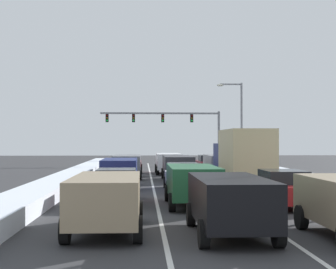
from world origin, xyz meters
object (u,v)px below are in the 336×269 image
(sedan_red_right_lane_second, at_px, (283,188))
(suv_white_center_lane_fifth, at_px, (168,162))
(box_truck_right_lane_third, at_px, (243,155))
(street_lamp_right_mid, at_px, (238,117))
(sedan_maroon_left_lane_fifth, at_px, (131,164))
(traffic_light_gantry, at_px, (174,122))
(suv_tan_left_lane_nearest, at_px, (106,198))
(sedan_maroon_right_lane_fifth, at_px, (209,164))
(sedan_silver_center_lane_third, at_px, (183,176))
(suv_gray_left_lane_fourth, at_px, (127,164))
(suv_navy_left_lane_third, at_px, (120,170))
(sedan_red_left_lane_second, at_px, (117,186))
(suv_gray_right_lane_fourth, at_px, (220,164))
(suv_charcoal_center_lane_fourth, at_px, (178,165))
(suv_green_center_lane_second, at_px, (192,182))
(suv_black_center_lane_nearest, at_px, (230,200))

(sedan_red_right_lane_second, distance_m, suv_white_center_lane_fifth, 21.20)
(box_truck_right_lane_third, distance_m, street_lamp_right_mid, 22.68)
(sedan_maroon_left_lane_fifth, relative_size, traffic_light_gantry, 0.32)
(suv_tan_left_lane_nearest, bearing_deg, sedan_maroon_right_lane_fifth, 76.38)
(sedan_silver_center_lane_third, distance_m, suv_gray_left_lane_fourth, 9.52)
(sedan_red_right_lane_second, distance_m, sedan_maroon_left_lane_fifth, 23.76)
(sedan_maroon_left_lane_fifth, distance_m, street_lamp_right_mid, 13.81)
(box_truck_right_lane_third, height_order, suv_navy_left_lane_third, box_truck_right_lane_third)
(suv_tan_left_lane_nearest, xyz_separation_m, sedan_red_left_lane_second, (-0.05, 6.83, -0.25))
(suv_navy_left_lane_third, bearing_deg, traffic_light_gantry, 80.39)
(sedan_maroon_right_lane_fifth, bearing_deg, suv_gray_right_lane_fourth, -89.83)
(suv_charcoal_center_lane_fourth, bearing_deg, sedan_maroon_right_lane_fifth, 68.29)
(sedan_silver_center_lane_third, height_order, sedan_maroon_left_lane_fifth, same)
(suv_gray_left_lane_fourth, height_order, sedan_maroon_left_lane_fifth, suv_gray_left_lane_fourth)
(sedan_silver_center_lane_third, height_order, suv_tan_left_lane_nearest, suv_tan_left_lane_nearest)
(box_truck_right_lane_third, xyz_separation_m, suv_gray_right_lane_fourth, (-0.06, 8.05, -0.88))
(box_truck_right_lane_third, distance_m, suv_gray_left_lane_fourth, 10.48)
(suv_gray_left_lane_fourth, distance_m, street_lamp_right_mid, 18.42)
(sedan_silver_center_lane_third, distance_m, sedan_maroon_left_lane_fifth, 16.09)
(suv_navy_left_lane_third, bearing_deg, suv_tan_left_lane_nearest, -88.97)
(sedan_red_right_lane_second, bearing_deg, sedan_maroon_left_lane_fifth, 106.75)
(sedan_red_right_lane_second, xyz_separation_m, sedan_maroon_right_lane_fifth, (-0.12, 22.35, 0.00))
(sedan_silver_center_lane_third, xyz_separation_m, traffic_light_gantry, (1.42, 30.80, 4.12))
(sedan_red_left_lane_second, xyz_separation_m, suv_navy_left_lane_third, (-0.20, 7.23, 0.25))
(suv_tan_left_lane_nearest, bearing_deg, suv_white_center_lane_fifth, 83.10)
(suv_white_center_lane_fifth, bearing_deg, sedan_red_left_lane_second, -99.43)
(sedan_red_right_lane_second, height_order, street_lamp_right_mid, street_lamp_right_mid)
(suv_white_center_lane_fifth, relative_size, sedan_maroon_left_lane_fifth, 1.09)
(suv_gray_left_lane_fourth, bearing_deg, sedan_red_left_lane_second, -89.90)
(suv_green_center_lane_second, relative_size, suv_gray_left_lane_fourth, 1.00)
(suv_green_center_lane_second, distance_m, street_lamp_right_mid, 31.09)
(suv_black_center_lane_nearest, relative_size, suv_navy_left_lane_third, 1.00)
(sedan_maroon_right_lane_fifth, bearing_deg, suv_charcoal_center_lane_fourth, -111.71)
(sedan_red_right_lane_second, distance_m, suv_charcoal_center_lane_fourth, 14.60)
(suv_tan_left_lane_nearest, distance_m, sedan_red_left_lane_second, 6.84)
(sedan_maroon_right_lane_fifth, height_order, suv_navy_left_lane_third, suv_navy_left_lane_third)
(suv_gray_left_lane_fourth, xyz_separation_m, street_lamp_right_mid, (10.90, 14.27, 4.13))
(suv_navy_left_lane_third, relative_size, suv_gray_left_lane_fourth, 1.00)
(suv_navy_left_lane_third, xyz_separation_m, suv_gray_left_lane_fourth, (0.17, 7.36, 0.00))
(traffic_light_gantry, bearing_deg, suv_black_center_lane_nearest, -91.46)
(suv_white_center_lane_fifth, height_order, street_lamp_right_mid, street_lamp_right_mid)
(box_truck_right_lane_third, relative_size, suv_green_center_lane_second, 1.47)
(suv_black_center_lane_nearest, bearing_deg, street_lamp_right_mid, 78.75)
(sedan_silver_center_lane_third, xyz_separation_m, sedan_red_left_lane_second, (-3.34, -5.68, 0.00))
(box_truck_right_lane_third, bearing_deg, suv_white_center_lane_fifth, 105.86)
(sedan_silver_center_lane_third, bearing_deg, street_lamp_right_mid, 71.99)
(suv_gray_right_lane_fourth, bearing_deg, suv_white_center_lane_fifth, 126.99)
(sedan_maroon_right_lane_fifth, relative_size, traffic_light_gantry, 0.32)
(box_truck_right_lane_third, xyz_separation_m, traffic_light_gantry, (-2.13, 29.72, 2.99))
(suv_gray_left_lane_fourth, bearing_deg, sedan_red_right_lane_second, -66.38)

